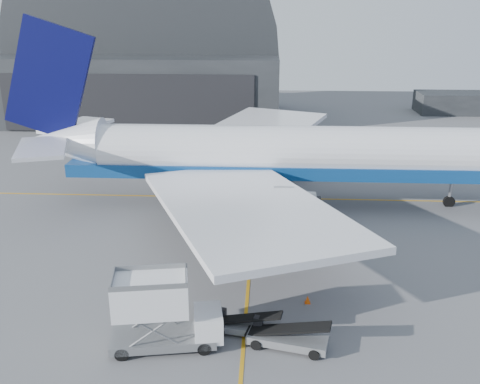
# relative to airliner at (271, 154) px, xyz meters

# --- Properties ---
(ground) EXTENTS (200.00, 200.00, 0.00)m
(ground) POSITION_rel_airliner_xyz_m (-1.64, -18.46, -5.50)
(ground) COLOR #565659
(ground) RESTS_ON ground
(taxi_lines) EXTENTS (80.00, 42.12, 0.02)m
(taxi_lines) POSITION_rel_airliner_xyz_m (-1.64, -5.79, -5.49)
(taxi_lines) COLOR #C88B12
(taxi_lines) RESTS_ON ground
(hangar) EXTENTS (50.00, 28.30, 28.00)m
(hangar) POSITION_rel_airliner_xyz_m (-23.64, 46.49, 4.04)
(hangar) COLOR black
(hangar) RESTS_ON ground
(distant_bldg_a) EXTENTS (14.00, 8.00, 4.00)m
(distant_bldg_a) POSITION_rel_airliner_xyz_m (36.36, 53.54, -5.50)
(distant_bldg_a) COLOR black
(distant_bldg_a) RESTS_ON ground
(airliner) EXTENTS (55.98, 54.28, 19.65)m
(airliner) POSITION_rel_airliner_xyz_m (0.00, 0.00, 0.00)
(airliner) COLOR white
(airliner) RESTS_ON ground
(catering_truck) EXTENTS (7.24, 3.64, 4.76)m
(catering_truck) POSITION_rel_airliner_xyz_m (-6.69, -26.19, -3.09)
(catering_truck) COLOR slate
(catering_truck) RESTS_ON ground
(pushback_tug) EXTENTS (4.82, 3.25, 2.08)m
(pushback_tug) POSITION_rel_airliner_xyz_m (-0.29, -9.90, -4.72)
(pushback_tug) COLOR black
(pushback_tug) RESTS_ON ground
(belt_loader_a) EXTENTS (4.75, 2.31, 1.77)m
(belt_loader_a) POSITION_rel_airliner_xyz_m (-1.55, -24.48, -4.95)
(belt_loader_a) COLOR slate
(belt_loader_a) RESTS_ON ground
(belt_loader_b) EXTENTS (5.43, 2.79, 2.03)m
(belt_loader_b) POSITION_rel_airliner_xyz_m (1.06, -25.80, -4.87)
(belt_loader_b) COLOR slate
(belt_loader_b) RESTS_ON ground
(traffic_cone) EXTENTS (0.40, 0.40, 0.58)m
(traffic_cone) POSITION_rel_airliner_xyz_m (2.74, -20.52, -5.22)
(traffic_cone) COLOR #E65007
(traffic_cone) RESTS_ON ground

